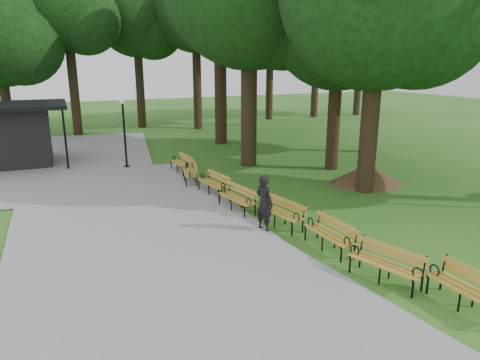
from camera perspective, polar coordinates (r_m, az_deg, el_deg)
name	(u,v)px	position (r m, az deg, el deg)	size (l,w,h in m)	color
ground	(286,239)	(13.15, 6.01, -7.68)	(100.00, 100.00, 0.00)	#2A631C
path	(130,225)	(14.47, -14.18, -5.76)	(12.00, 38.00, 0.06)	gray
person	(264,203)	(13.45, 3.18, -3.04)	(0.65, 0.42, 1.77)	black
kiosk	(9,135)	(24.73, -27.91, 5.24)	(4.93, 4.29, 3.09)	black
lamp_post	(123,118)	(21.89, -14.96, 7.83)	(0.32, 0.32, 3.45)	black
dirt_mound	(367,174)	(19.51, 16.25, 0.77)	(2.72, 2.72, 0.84)	#47301C
bench_0	(468,291)	(10.63, 27.57, -12.67)	(1.90, 0.64, 0.88)	#AF8828
bench_1	(385,265)	(11.11, 18.42, -10.44)	(1.90, 0.64, 0.88)	#AF8828
bench_2	(329,235)	(12.49, 11.54, -7.01)	(1.90, 0.64, 0.88)	#AF8828
bench_3	(280,213)	(13.98, 5.27, -4.29)	(1.90, 0.64, 0.88)	#AF8828
bench_4	(237,199)	(15.34, -0.45, -2.43)	(1.90, 0.64, 0.88)	#AF8828
bench_5	(214,184)	(17.18, -3.48, -0.50)	(1.90, 0.64, 0.88)	#AF8828
bench_6	(189,172)	(19.08, -6.61, 1.03)	(1.90, 0.64, 0.88)	#AF8828
bench_7	(181,164)	(20.67, -7.65, 2.11)	(1.90, 0.64, 0.88)	#AF8828
lawn_tree_1	(339,20)	(21.30, 12.84, 19.74)	(6.35, 6.35, 10.10)	black
lawn_tree_4	(220,0)	(27.84, -2.68, 22.44)	(6.66, 6.66, 11.97)	black
lawn_tree_5	(374,25)	(26.00, 17.13, 18.76)	(5.96, 5.96, 9.98)	black
tree_backdrop	(213,20)	(36.08, -3.51, 20.16)	(37.17, 9.93, 16.33)	black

